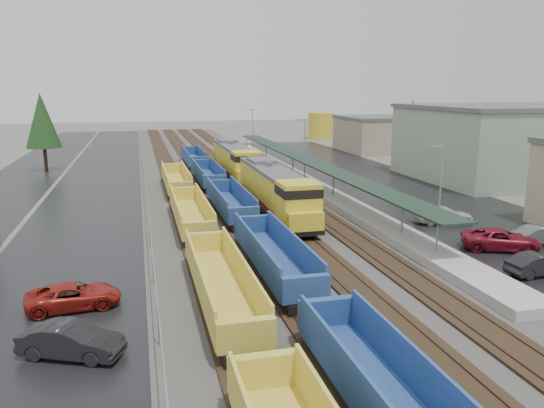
# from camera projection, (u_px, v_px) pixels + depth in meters

# --- Properties ---
(ballast_strip) EXTENTS (20.00, 160.00, 0.08)m
(ballast_strip) POSITION_uv_depth(u_px,v_px,m) (216.00, 175.00, 72.13)
(ballast_strip) COLOR #302D2B
(ballast_strip) RESTS_ON ground
(trackbed) EXTENTS (14.60, 160.00, 0.22)m
(trackbed) POSITION_uv_depth(u_px,v_px,m) (216.00, 174.00, 72.11)
(trackbed) COLOR black
(trackbed) RESTS_ON ground
(west_parking_lot) EXTENTS (10.00, 160.00, 0.02)m
(west_parking_lot) POSITION_uv_depth(u_px,v_px,m) (100.00, 180.00, 68.56)
(west_parking_lot) COLOR black
(west_parking_lot) RESTS_ON ground
(west_road) EXTENTS (9.00, 160.00, 0.02)m
(west_road) POSITION_uv_depth(u_px,v_px,m) (17.00, 183.00, 66.18)
(west_road) COLOR black
(west_road) RESTS_ON ground
(east_commuter_lot) EXTENTS (16.00, 100.00, 0.02)m
(east_commuter_lot) POSITION_uv_depth(u_px,v_px,m) (376.00, 181.00, 67.20)
(east_commuter_lot) COLOR black
(east_commuter_lot) RESTS_ON ground
(station_platform) EXTENTS (3.00, 80.00, 8.00)m
(station_platform) POSITION_uv_depth(u_px,v_px,m) (304.00, 179.00, 64.79)
(station_platform) COLOR #9E9B93
(station_platform) RESTS_ON ground
(chainlink_fence) EXTENTS (0.08, 160.04, 2.02)m
(chainlink_fence) POSITION_uv_depth(u_px,v_px,m) (144.00, 168.00, 68.05)
(chainlink_fence) COLOR gray
(chainlink_fence) RESTS_ON ground
(industrial_buildings) EXTENTS (32.52, 75.30, 9.50)m
(industrial_buildings) POSITION_uv_depth(u_px,v_px,m) (528.00, 148.00, 66.83)
(industrial_buildings) COLOR gray
(industrial_buildings) RESTS_ON ground
(distant_hills) EXTENTS (301.00, 140.00, 25.20)m
(distant_hills) POSITION_uv_depth(u_px,v_px,m) (269.00, 115.00, 225.51)
(distant_hills) COLOR #485844
(distant_hills) RESTS_ON ground
(tree_west_far) EXTENTS (4.84, 4.84, 11.00)m
(tree_west_far) POSITION_uv_depth(u_px,v_px,m) (42.00, 120.00, 74.59)
(tree_west_far) COLOR #332316
(tree_west_far) RESTS_ON ground
(tree_east) EXTENTS (4.40, 4.40, 10.00)m
(tree_east) POSITION_uv_depth(u_px,v_px,m) (412.00, 125.00, 75.53)
(tree_east) COLOR #332316
(tree_east) RESTS_ON ground
(locomotive_lead) EXTENTS (3.05, 20.12, 4.56)m
(locomotive_lead) POSITION_uv_depth(u_px,v_px,m) (276.00, 191.00, 48.49)
(locomotive_lead) COLOR black
(locomotive_lead) RESTS_ON ground
(locomotive_trail) EXTENTS (3.05, 20.12, 4.56)m
(locomotive_trail) POSITION_uv_depth(u_px,v_px,m) (235.00, 161.00, 68.38)
(locomotive_trail) COLOR black
(locomotive_trail) RESTS_ON ground
(well_string_yellow) EXTENTS (2.60, 82.86, 2.31)m
(well_string_yellow) POSITION_uv_depth(u_px,v_px,m) (221.00, 284.00, 28.93)
(well_string_yellow) COLOR gold
(well_string_yellow) RESTS_ON ground
(well_string_blue) EXTENTS (2.64, 96.44, 2.34)m
(well_string_blue) POSITION_uv_depth(u_px,v_px,m) (248.00, 225.00, 41.48)
(well_string_blue) COLOR navy
(well_string_blue) RESTS_ON ground
(storage_tank) EXTENTS (5.97, 5.97, 5.97)m
(storage_tank) POSITION_uv_depth(u_px,v_px,m) (321.00, 126.00, 122.45)
(storage_tank) COLOR gold
(storage_tank) RESTS_ON ground
(parked_car_west_b) EXTENTS (3.29, 4.83, 1.51)m
(parked_car_west_b) POSITION_uv_depth(u_px,v_px,m) (71.00, 341.00, 23.34)
(parked_car_west_b) COLOR black
(parked_car_west_b) RESTS_ON ground
(parked_car_west_c) EXTENTS (2.87, 5.17, 1.37)m
(parked_car_west_c) POSITION_uv_depth(u_px,v_px,m) (74.00, 296.00, 28.52)
(parked_car_west_c) COLOR maroon
(parked_car_west_c) RESTS_ON ground
(parked_car_east_a) EXTENTS (1.85, 4.43, 1.43)m
(parked_car_east_a) POSITION_uv_depth(u_px,v_px,m) (539.00, 264.00, 33.57)
(parked_car_east_a) COLOR black
(parked_car_east_a) RESTS_ON ground
(parked_car_east_b) EXTENTS (4.48, 6.06, 1.53)m
(parked_car_east_b) POSITION_uv_depth(u_px,v_px,m) (501.00, 240.00, 38.81)
(parked_car_east_b) COLOR maroon
(parked_car_east_b) RESTS_ON ground
(parked_car_east_c) EXTENTS (3.00, 5.42, 1.49)m
(parked_car_east_c) POSITION_uv_depth(u_px,v_px,m) (443.00, 215.00, 46.42)
(parked_car_east_c) COLOR silver
(parked_car_east_c) RESTS_ON ground
(parked_car_east_e) EXTENTS (1.82, 4.42, 1.42)m
(parked_car_east_e) POSITION_uv_depth(u_px,v_px,m) (540.00, 235.00, 40.27)
(parked_car_east_e) COLOR #4F5253
(parked_car_east_e) RESTS_ON ground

